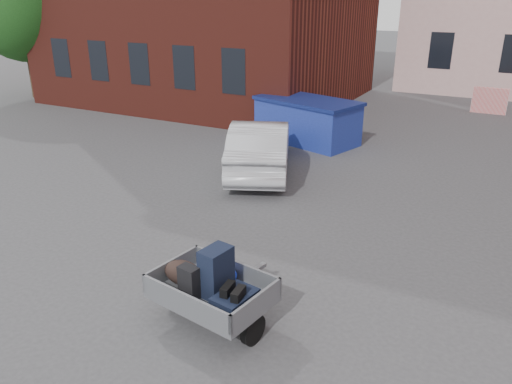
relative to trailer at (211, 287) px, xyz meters
The scene contains 5 objects.
ground 1.64m from the trailer, 96.75° to the left, with size 120.00×120.00×0.00m, color #38383A.
far_building 31.17m from the trailer, 130.64° to the left, with size 6.00×6.00×8.00m, color maroon.
trailer is the anchor object (origin of this frame).
dumpster 9.75m from the trailer, 104.70° to the left, with size 3.58×2.53×1.36m.
silver_car 6.64m from the trailer, 111.59° to the left, with size 1.45×4.17×1.37m, color #B2B4BA.
Camera 1 is at (3.52, -6.48, 4.41)m, focal length 35.00 mm.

